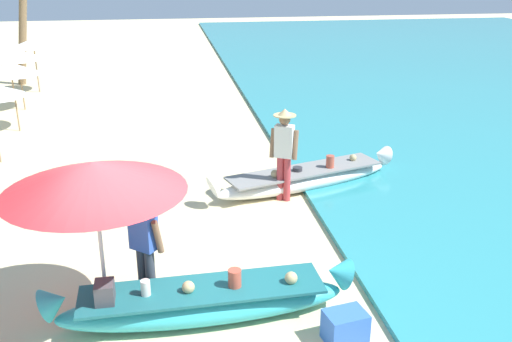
{
  "coord_description": "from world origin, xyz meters",
  "views": [
    {
      "loc": [
        0.19,
        -6.72,
        4.59
      ],
      "look_at": [
        1.76,
        2.98,
        0.9
      ],
      "focal_mm": 40.14,
      "sensor_mm": 36.0,
      "label": 1
    }
  ],
  "objects_px": {
    "boat_white_midground": "(305,178)",
    "patio_umbrella_large": "(94,177)",
    "person_tourist_customer": "(144,243)",
    "cooler_box": "(345,327)",
    "boat_cyan_foreground": "(202,302)",
    "person_vendor_hatted": "(284,148)"
  },
  "relations": [
    {
      "from": "boat_white_midground",
      "to": "patio_umbrella_large",
      "type": "height_order",
      "value": "patio_umbrella_large"
    },
    {
      "from": "boat_white_midground",
      "to": "person_tourist_customer",
      "type": "distance_m",
      "value": 4.94
    },
    {
      "from": "boat_cyan_foreground",
      "to": "boat_white_midground",
      "type": "xyz_separation_m",
      "value": [
        2.46,
        4.3,
        -0.03
      ]
    },
    {
      "from": "boat_cyan_foreground",
      "to": "cooler_box",
      "type": "relative_size",
      "value": 8.05
    },
    {
      "from": "boat_white_midground",
      "to": "person_tourist_customer",
      "type": "xyz_separation_m",
      "value": [
        -3.19,
        -3.71,
        0.67
      ]
    },
    {
      "from": "boat_cyan_foreground",
      "to": "patio_umbrella_large",
      "type": "distance_m",
      "value": 2.19
    },
    {
      "from": "boat_white_midground",
      "to": "patio_umbrella_large",
      "type": "relative_size",
      "value": 1.88
    },
    {
      "from": "boat_cyan_foreground",
      "to": "person_vendor_hatted",
      "type": "xyz_separation_m",
      "value": [
        1.9,
        3.8,
        0.81
      ]
    },
    {
      "from": "person_tourist_customer",
      "to": "cooler_box",
      "type": "height_order",
      "value": "person_tourist_customer"
    },
    {
      "from": "boat_cyan_foreground",
      "to": "person_tourist_customer",
      "type": "xyz_separation_m",
      "value": [
        -0.73,
        0.59,
        0.63
      ]
    },
    {
      "from": "boat_white_midground",
      "to": "cooler_box",
      "type": "distance_m",
      "value": 5.09
    },
    {
      "from": "person_tourist_customer",
      "to": "person_vendor_hatted",
      "type": "bearing_deg",
      "value": 50.75
    },
    {
      "from": "boat_white_midground",
      "to": "boat_cyan_foreground",
      "type": "bearing_deg",
      "value": -119.77
    },
    {
      "from": "person_tourist_customer",
      "to": "cooler_box",
      "type": "bearing_deg",
      "value": -28.13
    },
    {
      "from": "boat_cyan_foreground",
      "to": "boat_white_midground",
      "type": "relative_size",
      "value": 0.97
    },
    {
      "from": "boat_cyan_foreground",
      "to": "person_vendor_hatted",
      "type": "distance_m",
      "value": 4.33
    },
    {
      "from": "person_tourist_customer",
      "to": "patio_umbrella_large",
      "type": "relative_size",
      "value": 0.71
    },
    {
      "from": "boat_cyan_foreground",
      "to": "boat_white_midground",
      "type": "height_order",
      "value": "boat_cyan_foreground"
    },
    {
      "from": "person_vendor_hatted",
      "to": "cooler_box",
      "type": "xyz_separation_m",
      "value": [
        -0.15,
        -4.54,
        -0.89
      ]
    },
    {
      "from": "patio_umbrella_large",
      "to": "boat_white_midground",
      "type": "bearing_deg",
      "value": 48.19
    },
    {
      "from": "person_tourist_customer",
      "to": "cooler_box",
      "type": "xyz_separation_m",
      "value": [
        2.48,
        -1.32,
        -0.7
      ]
    },
    {
      "from": "boat_cyan_foreground",
      "to": "person_tourist_customer",
      "type": "bearing_deg",
      "value": 141.01
    }
  ]
}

